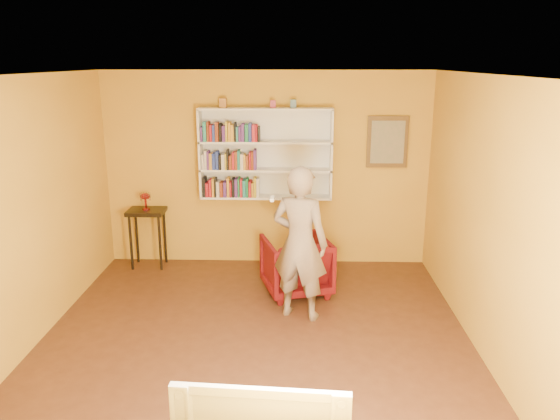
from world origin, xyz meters
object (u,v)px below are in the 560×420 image
Objects in this scene: bookshelf at (266,153)px; console_table at (147,220)px; armchair at (296,265)px; ruby_lustre at (145,198)px; person at (300,243)px.

bookshelf is 2.18× the size of console_table.
console_table is at bearing -38.98° from armchair.
bookshelf is 1.65m from armchair.
ruby_lustre is at bearing 63.43° from console_table.
armchair is 0.83m from person.
console_table is at bearing -174.50° from bookshelf.
console_table is at bearing -15.06° from person.
person is at bearing 76.34° from armchair.
bookshelf is 2.28× the size of armchair.
person is (2.12, -1.50, -0.12)m from ruby_lustre.
bookshelf is 1.77m from ruby_lustre.
bookshelf is 1.87m from person.
ruby_lustre is 2.34m from armchair.
ruby_lustre reaches higher than console_table.
bookshelf is 1.03× the size of person.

